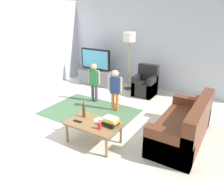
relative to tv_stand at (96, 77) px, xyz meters
The scene contains 17 objects.
ground 2.85m from the tv_stand, 53.92° to the right, with size 7.80×7.80×0.00m, color beige.
wall_back 2.13m from the tv_stand, 22.74° to the left, with size 6.00×0.12×2.70m, color silver.
wall_left 2.87m from the tv_stand, 119.98° to the right, with size 0.12×6.00×2.70m, color silver.
area_rug 2.20m from the tv_stand, 58.98° to the right, with size 2.20×1.60×0.01m, color #4C724C.
tv_stand is the anchor object (origin of this frame).
tv 0.60m from the tv_stand, 90.00° to the right, with size 1.10×0.28×0.71m.
couch 3.96m from the tv_stand, 29.07° to the right, with size 0.80×1.80×0.86m.
armchair 1.82m from the tv_stand, ahead, with size 0.60×0.60×0.90m.
floor_lamp 1.74m from the tv_stand, ahead, with size 0.36×0.36×1.78m.
child_near_tv 1.56m from the tv_stand, 56.38° to the right, with size 0.36×0.17×1.07m.
child_center 2.21m from the tv_stand, 42.04° to the right, with size 0.34×0.17×1.05m.
coffee_table 3.51m from the tv_stand, 55.28° to the right, with size 1.00×0.60×0.42m.
book_stack 3.64m from the tv_stand, 50.19° to the right, with size 0.29×0.24×0.16m.
bottle 3.28m from the tv_stand, 58.61° to the right, with size 0.06×0.06×0.33m.
tv_remote 3.47m from the tv_stand, 60.23° to the right, with size 0.17×0.05×0.02m, color black.
soda_can 3.74m from the tv_stand, 53.55° to the right, with size 0.07×0.07×0.12m, color red.
plate 3.45m from the tv_stand, 53.45° to the right, with size 0.22×0.22×0.02m.
Camera 1 is at (2.50, -3.47, 2.40)m, focal length 35.00 mm.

